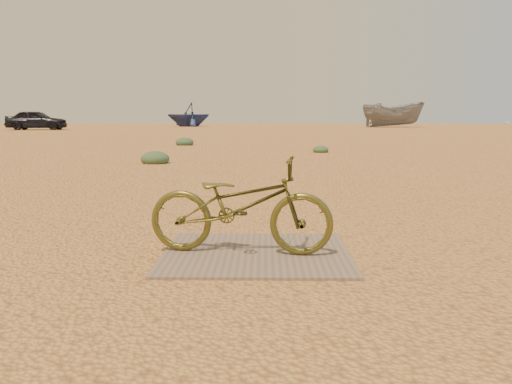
{
  "coord_description": "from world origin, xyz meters",
  "views": [
    {
      "loc": [
        0.02,
        -3.91,
        1.13
      ],
      "look_at": [
        -0.04,
        0.02,
        0.52
      ],
      "focal_mm": 35.0,
      "sensor_mm": 36.0,
      "label": 1
    }
  ],
  "objects_px": {
    "plywood_board": "(256,253)",
    "car": "(37,120)",
    "boat_far_left": "(189,115)",
    "bicycle": "(240,205)",
    "boat_mid_right": "(393,115)"
  },
  "relations": [
    {
      "from": "plywood_board",
      "to": "car",
      "type": "bearing_deg",
      "value": 116.92
    },
    {
      "from": "plywood_board",
      "to": "boat_far_left",
      "type": "relative_size",
      "value": 0.35
    },
    {
      "from": "car",
      "to": "boat_far_left",
      "type": "distance_m",
      "value": 14.47
    },
    {
      "from": "bicycle",
      "to": "boat_mid_right",
      "type": "xyz_separation_m",
      "value": [
        11.76,
        41.52,
        0.72
      ]
    },
    {
      "from": "boat_far_left",
      "to": "car",
      "type": "bearing_deg",
      "value": -76.98
    },
    {
      "from": "boat_mid_right",
      "to": "bicycle",
      "type": "bearing_deg",
      "value": 154.77
    },
    {
      "from": "plywood_board",
      "to": "bicycle",
      "type": "distance_m",
      "value": 0.42
    },
    {
      "from": "car",
      "to": "boat_far_left",
      "type": "xyz_separation_m",
      "value": [
        9.75,
        10.69,
        0.4
      ]
    },
    {
      "from": "plywood_board",
      "to": "bicycle",
      "type": "height_order",
      "value": "bicycle"
    },
    {
      "from": "boat_far_left",
      "to": "bicycle",
      "type": "bearing_deg",
      "value": -25.56
    },
    {
      "from": "boat_far_left",
      "to": "boat_mid_right",
      "type": "distance_m",
      "value": 18.9
    },
    {
      "from": "plywood_board",
      "to": "boat_mid_right",
      "type": "xyz_separation_m",
      "value": [
        11.64,
        41.51,
        1.12
      ]
    },
    {
      "from": "car",
      "to": "boat_far_left",
      "type": "bearing_deg",
      "value": -48.25
    },
    {
      "from": "car",
      "to": "boat_mid_right",
      "type": "xyz_separation_m",
      "value": [
        28.5,
        8.29,
        0.4
      ]
    },
    {
      "from": "bicycle",
      "to": "boat_mid_right",
      "type": "distance_m",
      "value": 43.16
    }
  ]
}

